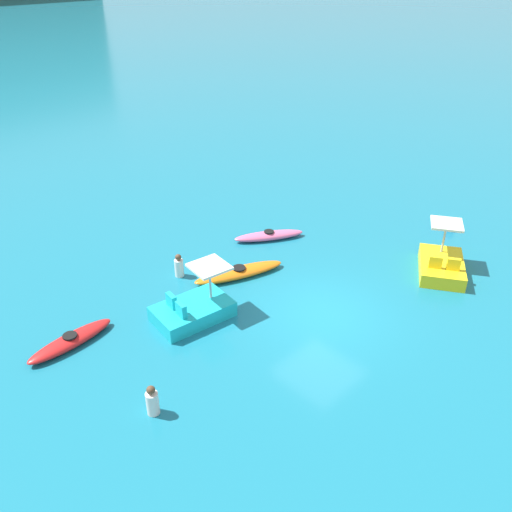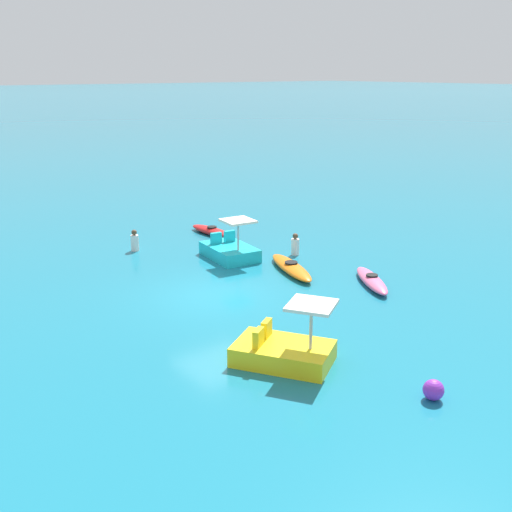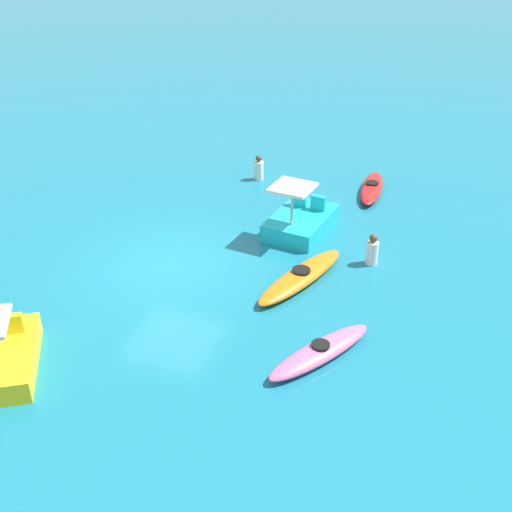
% 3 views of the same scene
% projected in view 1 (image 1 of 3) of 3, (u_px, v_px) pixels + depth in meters
% --- Properties ---
extents(ground_plane, '(600.00, 600.00, 0.00)m').
position_uv_depth(ground_plane, '(323.00, 313.00, 16.83)').
color(ground_plane, '#19728C').
extents(kayak_orange, '(3.42, 1.81, 0.37)m').
position_uv_depth(kayak_orange, '(239.00, 272.00, 18.70)').
color(kayak_orange, orange).
rests_on(kayak_orange, ground_plane).
extents(kayak_red, '(2.77, 0.86, 0.37)m').
position_uv_depth(kayak_red, '(71.00, 341.00, 15.39)').
color(kayak_red, red).
rests_on(kayak_red, ground_plane).
extents(kayak_pink, '(2.77, 1.98, 0.37)m').
position_uv_depth(kayak_pink, '(269.00, 236.00, 21.14)').
color(kayak_pink, pink).
rests_on(kayak_pink, ground_plane).
extents(pedal_boat_yellow, '(2.83, 2.54, 1.68)m').
position_uv_depth(pedal_boat_yellow, '(442.00, 264.00, 18.83)').
color(pedal_boat_yellow, yellow).
rests_on(pedal_boat_yellow, ground_plane).
extents(pedal_boat_cyan, '(2.59, 1.79, 1.68)m').
position_uv_depth(pedal_boat_cyan, '(193.00, 309.00, 16.47)').
color(pedal_boat_cyan, '#19B7C6').
rests_on(pedal_boat_cyan, ground_plane).
extents(buoy_purple, '(0.47, 0.47, 0.47)m').
position_uv_depth(buoy_purple, '(450.00, 224.00, 21.85)').
color(buoy_purple, purple).
rests_on(buoy_purple, ground_plane).
extents(person_near_shore, '(0.35, 0.35, 0.88)m').
position_uv_depth(person_near_shore, '(179.00, 267.00, 18.61)').
color(person_near_shore, silver).
rests_on(person_near_shore, ground_plane).
extents(person_by_kayaks, '(0.44, 0.44, 0.88)m').
position_uv_depth(person_by_kayaks, '(152.00, 401.00, 12.99)').
color(person_by_kayaks, silver).
rests_on(person_by_kayaks, ground_plane).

